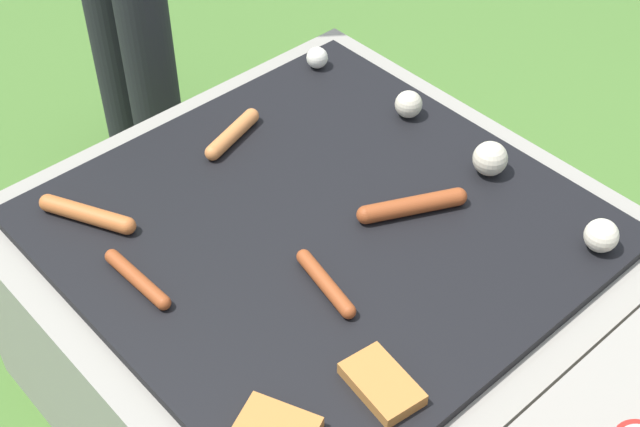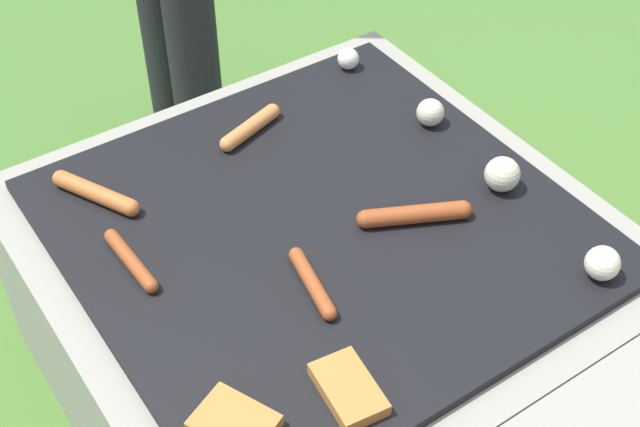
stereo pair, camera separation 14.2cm
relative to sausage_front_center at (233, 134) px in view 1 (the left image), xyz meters
The scene contains 9 objects.
ground_plane 0.52m from the sausage_front_center, ahead, with size 14.00×14.00×0.00m, color #47702D.
grill 0.35m from the sausage_front_center, ahead, with size 0.88×0.88×0.43m.
sausage_mid_right 0.30m from the sausage_front_center, 88.38° to the right, with size 0.16×0.09×0.03m.
sausage_front_center is the anchor object (origin of this frame).
sausage_front_left 0.36m from the sausage_front_center, 16.05° to the left, with size 0.10×0.17×0.03m.
sausage_mid_left 0.39m from the sausage_front_center, 17.41° to the right, with size 0.15×0.05×0.02m.
sausage_back_right 0.37m from the sausage_front_center, 60.85° to the right, with size 0.15×0.03×0.02m.
bread_slice_left 0.59m from the sausage_front_center, 18.14° to the right, with size 0.12×0.08×0.02m.
mushroom_row 0.42m from the sausage_front_center, 39.89° to the left, with size 0.72×0.08×0.06m.
Camera 1 is at (0.77, -0.70, 1.43)m, focal length 50.00 mm.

